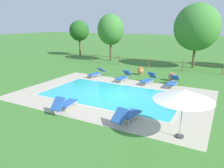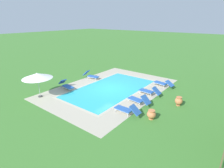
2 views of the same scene
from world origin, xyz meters
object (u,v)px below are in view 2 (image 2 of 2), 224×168
(sun_lounger_north_far, at_px, (149,91))
(sun_lounger_north_near_steps, at_px, (139,100))
(sun_lounger_north_end, at_px, (127,109))
(sun_lounger_south_mid, at_px, (66,85))
(sun_lounger_north_mid, at_px, (163,83))
(patio_umbrella_open_foreground, at_px, (37,76))
(sun_lounger_south_near_corner, at_px, (91,75))
(terracotta_urn_by_tree, at_px, (179,101))
(terracotta_urn_near_fence, at_px, (151,114))

(sun_lounger_north_far, bearing_deg, sun_lounger_north_near_steps, 4.02)
(sun_lounger_north_end, height_order, sun_lounger_south_mid, sun_lounger_south_mid)
(sun_lounger_north_mid, distance_m, patio_umbrella_open_foreground, 11.81)
(sun_lounger_north_far, relative_size, sun_lounger_south_near_corner, 1.00)
(sun_lounger_south_near_corner, bearing_deg, patio_umbrella_open_foreground, -0.28)
(sun_lounger_north_far, xyz_separation_m, sun_lounger_south_mid, (3.58, -7.05, -0.00))
(sun_lounger_south_mid, bearing_deg, terracotta_urn_by_tree, 107.53)
(sun_lounger_north_mid, bearing_deg, sun_lounger_north_far, -2.82)
(sun_lounger_north_mid, distance_m, sun_lounger_north_end, 6.88)
(sun_lounger_north_far, bearing_deg, sun_lounger_north_end, 3.93)
(terracotta_urn_near_fence, bearing_deg, sun_lounger_north_far, -151.53)
(sun_lounger_north_near_steps, relative_size, sun_lounger_south_near_corner, 1.01)
(sun_lounger_north_near_steps, distance_m, sun_lounger_north_mid, 4.94)
(sun_lounger_north_near_steps, xyz_separation_m, terracotta_urn_near_fence, (1.47, 1.82, -0.02))
(sun_lounger_north_mid, bearing_deg, patio_umbrella_open_foreground, -39.93)
(sun_lounger_north_far, height_order, sun_lounger_south_mid, sun_lounger_north_far)
(sun_lounger_north_mid, relative_size, sun_lounger_north_end, 1.06)
(sun_lounger_north_near_steps, relative_size, terracotta_urn_near_fence, 2.98)
(sun_lounger_north_end, height_order, terracotta_urn_by_tree, sun_lounger_north_end)
(sun_lounger_north_far, bearing_deg, sun_lounger_south_mid, -63.10)
(sun_lounger_north_far, xyz_separation_m, patio_umbrella_open_foreground, (6.21, -7.38, 1.55))
(sun_lounger_north_far, distance_m, sun_lounger_north_end, 4.11)
(sun_lounger_north_near_steps, relative_size, sun_lounger_north_far, 1.00)
(sun_lounger_north_near_steps, relative_size, sun_lounger_north_end, 1.01)
(terracotta_urn_by_tree, bearing_deg, sun_lounger_north_far, -99.80)
(sun_lounger_south_near_corner, height_order, patio_umbrella_open_foreground, patio_umbrella_open_foreground)
(sun_lounger_north_end, relative_size, sun_lounger_south_mid, 0.98)
(sun_lounger_north_mid, bearing_deg, sun_lounger_south_near_corner, -70.77)
(sun_lounger_north_mid, distance_m, terracotta_urn_by_tree, 4.18)
(sun_lounger_north_far, distance_m, terracotta_urn_by_tree, 2.81)
(sun_lounger_north_end, bearing_deg, sun_lounger_south_near_corner, -119.21)
(sun_lounger_north_mid, distance_m, sun_lounger_south_mid, 9.59)
(sun_lounger_north_mid, distance_m, terracotta_urn_near_fence, 6.67)
(sun_lounger_north_near_steps, xyz_separation_m, sun_lounger_south_near_corner, (-2.33, -7.50, 0.00))
(sun_lounger_north_near_steps, distance_m, sun_lounger_north_far, 2.18)
(sun_lounger_north_far, bearing_deg, terracotta_urn_by_tree, 80.20)
(sun_lounger_south_near_corner, relative_size, patio_umbrella_open_foreground, 0.80)
(sun_lounger_north_mid, relative_size, terracotta_urn_by_tree, 2.91)
(terracotta_urn_by_tree, bearing_deg, sun_lounger_north_end, -34.42)
(sun_lounger_north_near_steps, xyz_separation_m, sun_lounger_north_far, (-2.17, -0.15, -0.01))
(terracotta_urn_near_fence, bearing_deg, sun_lounger_south_near_corner, -112.20)
(sun_lounger_north_mid, height_order, sun_lounger_north_far, sun_lounger_north_far)
(sun_lounger_north_end, xyz_separation_m, sun_lounger_south_mid, (-0.53, -7.34, 0.00))
(sun_lounger_south_near_corner, height_order, terracotta_urn_near_fence, sun_lounger_south_near_corner)
(sun_lounger_north_near_steps, height_order, sun_lounger_north_end, sun_lounger_north_near_steps)
(sun_lounger_north_mid, bearing_deg, sun_lounger_north_end, 1.21)
(sun_lounger_south_near_corner, bearing_deg, sun_lounger_north_end, 60.79)
(sun_lounger_north_end, bearing_deg, patio_umbrella_open_foreground, -74.65)
(sun_lounger_south_mid, height_order, terracotta_urn_by_tree, sun_lounger_south_mid)
(sun_lounger_north_end, relative_size, terracotta_urn_near_fence, 2.96)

